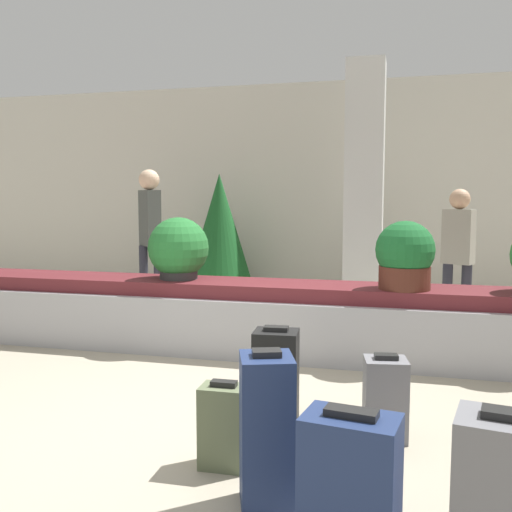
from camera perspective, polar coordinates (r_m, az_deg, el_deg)
The scene contains 15 objects.
ground_plane at distance 4.03m, azimuth -6.45°, elevation -15.84°, with size 18.00×18.00×0.00m, color #9E937F.
back_wall at distance 8.70m, azimuth 5.55°, elevation 6.54°, with size 18.00×0.06×3.20m.
carousel at distance 5.54m, azimuth 0.00°, elevation -6.24°, with size 7.67×0.79×0.68m.
pillar at distance 7.45m, azimuth 10.76°, elevation 6.59°, with size 0.48×0.48×3.20m.
suitcase_1 at distance 2.46m, azimuth 9.38°, elevation -22.40°, with size 0.41×0.30×0.67m.
suitcase_2 at distance 2.82m, azimuth 22.82°, elevation -21.07°, with size 0.28×0.22×0.48m.
suitcase_3 at distance 2.85m, azimuth 1.06°, elevation -17.13°, with size 0.32×0.34×0.77m.
suitcase_4 at distance 3.71m, azimuth 12.79°, elevation -13.70°, with size 0.29×0.27×0.53m.
suitcase_5 at distance 3.28m, azimuth -3.21°, elevation -16.62°, with size 0.26×0.19×0.49m.
suitcase_6 at distance 3.84m, azimuth 2.00°, elevation -11.97°, with size 0.30×0.26×0.65m.
potted_plant_0 at distance 5.70m, azimuth -7.77°, elevation 0.63°, with size 0.60×0.60×0.61m.
potted_plant_1 at distance 5.17m, azimuth 14.67°, elevation -0.04°, with size 0.52×0.52×0.61m.
traveler_0 at distance 7.33m, azimuth -10.55°, elevation 2.89°, with size 0.36×0.35×1.84m.
traveler_1 at distance 6.66m, azimuth 19.56°, elevation 0.76°, with size 0.37×0.30×1.59m.
decorated_tree at distance 8.20m, azimuth -3.66°, elevation 2.44°, with size 1.00×1.00×1.83m.
Camera 1 is at (1.35, -3.49, 1.48)m, focal length 40.00 mm.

